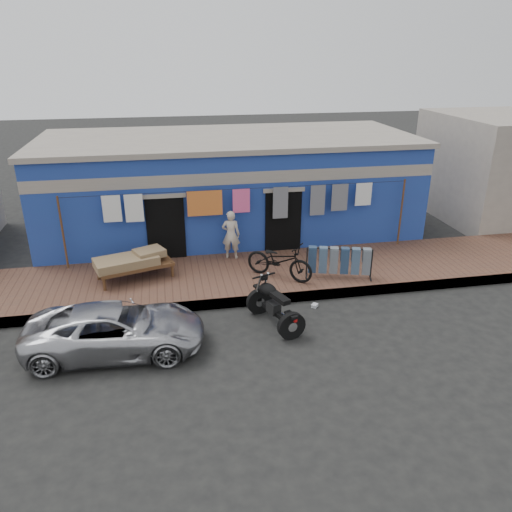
{
  "coord_description": "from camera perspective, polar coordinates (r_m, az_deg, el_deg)",
  "views": [
    {
      "loc": [
        -2.15,
        -9.43,
        6.01
      ],
      "look_at": [
        0.0,
        2.0,
        1.15
      ],
      "focal_mm": 35.0,
      "sensor_mm": 36.0,
      "label": 1
    }
  ],
  "objects": [
    {
      "name": "ground",
      "position": [
        11.39,
        1.88,
        -9.2
      ],
      "size": [
        80.0,
        80.0,
        0.0
      ],
      "primitive_type": "plane",
      "color": "black",
      "rests_on": "ground"
    },
    {
      "name": "sidewalk",
      "position": [
        13.92,
        -0.76,
        -2.33
      ],
      "size": [
        28.0,
        3.0,
        0.25
      ],
      "primitive_type": "cube",
      "color": "brown",
      "rests_on": "ground"
    },
    {
      "name": "curb",
      "position": [
        12.64,
        0.38,
        -5.07
      ],
      "size": [
        28.0,
        0.1,
        0.25
      ],
      "primitive_type": "cube",
      "color": "gray",
      "rests_on": "ground"
    },
    {
      "name": "building",
      "position": [
        17.11,
        -3.12,
        8.01
      ],
      "size": [
        12.2,
        5.2,
        3.36
      ],
      "color": "navy",
      "rests_on": "ground"
    },
    {
      "name": "clothesline",
      "position": [
        14.49,
        -1.13,
        5.8
      ],
      "size": [
        10.06,
        0.06,
        2.1
      ],
      "color": "brown",
      "rests_on": "sidewalk"
    },
    {
      "name": "car",
      "position": [
        11.03,
        -15.74,
        -8.02
      ],
      "size": [
        3.87,
        1.9,
        1.07
      ],
      "primitive_type": "imported",
      "rotation": [
        0.0,
        0.0,
        1.53
      ],
      "color": "#BABABF",
      "rests_on": "ground"
    },
    {
      "name": "seated_person",
      "position": [
        14.57,
        -2.89,
        2.45
      ],
      "size": [
        0.59,
        0.46,
        1.45
      ],
      "primitive_type": "imported",
      "rotation": [
        0.0,
        0.0,
        2.92
      ],
      "color": "beige",
      "rests_on": "sidewalk"
    },
    {
      "name": "bicycle",
      "position": [
        13.32,
        2.71,
        -0.07
      ],
      "size": [
        1.9,
        1.71,
        1.23
      ],
      "primitive_type": "imported",
      "rotation": [
        0.0,
        0.0,
        0.89
      ],
      "color": "black",
      "rests_on": "sidewalk"
    },
    {
      "name": "motorcycle",
      "position": [
        11.55,
        2.16,
        -5.52
      ],
      "size": [
        1.74,
        2.11,
        1.11
      ],
      "primitive_type": null,
      "rotation": [
        0.0,
        0.0,
        0.36
      ],
      "color": "black",
      "rests_on": "ground"
    },
    {
      "name": "charpoy",
      "position": [
        13.78,
        -13.66,
        -1.13
      ],
      "size": [
        2.62,
        2.15,
        0.7
      ],
      "primitive_type": null,
      "rotation": [
        0.0,
        0.0,
        0.3
      ],
      "color": "brown",
      "rests_on": "sidewalk"
    },
    {
      "name": "jeans_rack",
      "position": [
        13.61,
        9.47,
        -0.67
      ],
      "size": [
        2.02,
        1.35,
        0.87
      ],
      "primitive_type": null,
      "rotation": [
        0.0,
        0.0,
        -0.28
      ],
      "color": "black",
      "rests_on": "sidewalk"
    },
    {
      "name": "litter_a",
      "position": [
        12.16,
        3.65,
        -6.79
      ],
      "size": [
        0.2,
        0.17,
        0.08
      ],
      "primitive_type": "cube",
      "rotation": [
        0.0,
        0.0,
        0.2
      ],
      "color": "silver",
      "rests_on": "ground"
    },
    {
      "name": "litter_b",
      "position": [
        12.65,
        6.71,
        -5.65
      ],
      "size": [
        0.2,
        0.21,
        0.08
      ],
      "primitive_type": "cube",
      "rotation": [
        0.0,
        0.0,
        0.85
      ],
      "color": "silver",
      "rests_on": "ground"
    },
    {
      "name": "litter_c",
      "position": [
        12.42,
        1.82,
        -6.04
      ],
      "size": [
        0.17,
        0.22,
        0.09
      ],
      "primitive_type": "cube",
      "rotation": [
        0.0,
        0.0,
        1.58
      ],
      "color": "silver",
      "rests_on": "ground"
    }
  ]
}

